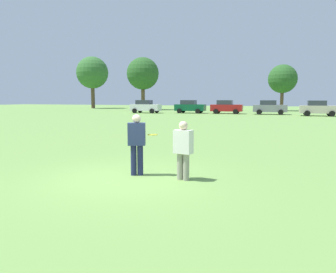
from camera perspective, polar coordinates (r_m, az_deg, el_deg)
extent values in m
plane|color=#6B9347|center=(8.69, -7.42, -7.29)|extent=(164.96, 164.96, 0.00)
cylinder|color=#1E234C|center=(8.96, -6.00, -4.13)|extent=(0.16, 0.16, 0.83)
cylinder|color=#1E234C|center=(8.94, -4.86, -4.14)|extent=(0.16, 0.16, 0.83)
cube|color=navy|center=(8.84, -5.49, 0.43)|extent=(0.53, 0.41, 0.61)
sphere|color=beige|center=(8.81, -5.52, 3.10)|extent=(0.23, 0.23, 0.23)
cylinder|color=gray|center=(8.38, 3.19, -5.33)|extent=(0.16, 0.16, 0.69)
cylinder|color=gray|center=(8.46, 2.12, -5.21)|extent=(0.16, 0.16, 0.69)
cube|color=silver|center=(8.31, 2.68, -0.91)|extent=(0.50, 0.34, 0.60)
sphere|color=beige|center=(8.27, 2.69, 1.90)|extent=(0.23, 0.23, 0.23)
cylinder|color=yellow|center=(8.80, -2.69, 0.32)|extent=(0.27, 0.27, 0.04)
cube|color=#D8590C|center=(18.39, -6.02, 0.18)|extent=(0.32, 0.32, 0.03)
cone|color=orange|center=(18.37, -6.03, 0.92)|extent=(0.24, 0.24, 0.45)
cube|color=silver|center=(46.64, -3.89, 5.07)|extent=(4.26, 1.95, 0.90)
cube|color=#2D333D|center=(46.72, -4.19, 5.95)|extent=(2.06, 1.71, 0.64)
cylinder|color=black|center=(47.12, -1.96, 4.55)|extent=(0.67, 0.24, 0.66)
cylinder|color=black|center=(45.25, -2.83, 4.46)|extent=(0.67, 0.24, 0.66)
cylinder|color=black|center=(48.07, -4.89, 4.57)|extent=(0.67, 0.24, 0.66)
cylinder|color=black|center=(46.24, -5.85, 4.48)|extent=(0.67, 0.24, 0.66)
cube|color=#0C4C2D|center=(46.16, 3.90, 5.05)|extent=(4.26, 1.95, 0.90)
cube|color=#2D333D|center=(46.20, 3.60, 5.95)|extent=(2.06, 1.71, 0.64)
cylinder|color=black|center=(46.84, 5.74, 4.51)|extent=(0.67, 0.24, 0.66)
cylinder|color=black|center=(44.90, 5.19, 4.42)|extent=(0.67, 0.24, 0.66)
cylinder|color=black|center=(47.47, 2.66, 4.56)|extent=(0.67, 0.24, 0.66)
cylinder|color=black|center=(45.55, 1.99, 4.48)|extent=(0.67, 0.24, 0.66)
cube|color=maroon|center=(45.07, 10.19, 4.93)|extent=(4.26, 1.95, 0.90)
cube|color=#2D333D|center=(45.09, 9.89, 5.85)|extent=(2.06, 1.71, 0.64)
cylinder|color=black|center=(45.92, 11.96, 4.35)|extent=(0.67, 0.24, 0.66)
cylinder|color=black|center=(43.94, 11.68, 4.26)|extent=(0.67, 0.24, 0.66)
cylinder|color=black|center=(46.27, 8.75, 4.44)|extent=(0.67, 0.24, 0.66)
cylinder|color=black|center=(44.30, 8.32, 4.35)|extent=(0.67, 0.24, 0.66)
cube|color=slate|center=(44.37, 17.36, 4.70)|extent=(4.26, 1.95, 0.90)
cube|color=#2D333D|center=(44.36, 17.07, 5.64)|extent=(2.06, 1.71, 0.64)
cylinder|color=black|center=(45.38, 19.01, 4.11)|extent=(0.67, 0.24, 0.66)
cylinder|color=black|center=(43.39, 19.04, 4.01)|extent=(0.67, 0.24, 0.66)
cylinder|color=black|center=(45.42, 15.71, 4.23)|extent=(0.67, 0.24, 0.66)
cylinder|color=black|center=(43.42, 15.60, 4.13)|extent=(0.67, 0.24, 0.66)
cube|color=#B7AD99|center=(42.47, 24.77, 4.31)|extent=(4.26, 1.95, 0.90)
cube|color=#2D333D|center=(42.42, 24.48, 5.30)|extent=(2.06, 1.71, 0.64)
cylinder|color=black|center=(43.64, 26.29, 3.69)|extent=(0.67, 0.24, 0.66)
cylinder|color=black|center=(41.67, 26.68, 3.56)|extent=(0.67, 0.24, 0.66)
cylinder|color=black|center=(43.35, 22.88, 3.84)|extent=(0.67, 0.24, 0.66)
cylinder|color=black|center=(41.36, 23.10, 3.72)|extent=(0.67, 0.24, 0.66)
cylinder|color=brown|center=(69.67, -12.94, 6.67)|extent=(0.76, 0.76, 4.54)
sphere|color=#33662D|center=(69.86, -13.05, 10.79)|extent=(6.48, 6.48, 6.48)
cylinder|color=brown|center=(59.71, -4.37, 6.61)|extent=(0.67, 0.67, 4.04)
sphere|color=#285623|center=(59.87, -4.41, 10.89)|extent=(5.77, 5.77, 5.77)
cylinder|color=brown|center=(57.29, 19.20, 5.87)|extent=(0.54, 0.54, 3.26)
sphere|color=#285623|center=(57.38, 19.34, 9.47)|extent=(4.65, 4.65, 4.65)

